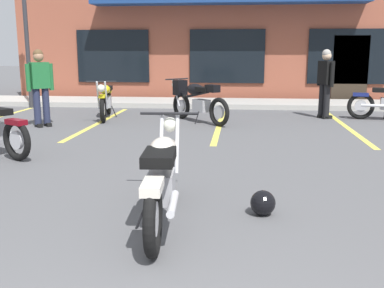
{
  "coord_description": "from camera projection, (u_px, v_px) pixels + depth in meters",
  "views": [
    {
      "loc": [
        0.46,
        -1.41,
        1.67
      ],
      "look_at": [
        -0.11,
        3.96,
        0.55
      ],
      "focal_mm": 42.8,
      "sensor_mm": 36.0,
      "label": 1
    }
  ],
  "objects": [
    {
      "name": "person_in_black_shirt",
      "position": [
        40.0,
        83.0,
        9.91
      ],
      "size": [
        0.51,
        0.48,
        1.68
      ],
      "color": "black",
      "rests_on": "ground_plane"
    },
    {
      "name": "brick_storefront_building",
      "position": [
        230.0,
        42.0,
        17.3
      ],
      "size": [
        14.09,
        6.41,
        3.9
      ],
      "color": "brown",
      "rests_on": "ground_plane"
    },
    {
      "name": "sidewalk_kerb",
      "position": [
        225.0,
        103.0,
        13.86
      ],
      "size": [
        22.0,
        1.8,
        0.14
      ],
      "primitive_type": "cube",
      "color": "#A8A59E",
      "rests_on": "ground_plane"
    },
    {
      "name": "motorcycle_foreground_classic",
      "position": [
        162.0,
        177.0,
        4.41
      ],
      "size": [
        0.66,
        2.11,
        0.98
      ],
      "color": "black",
      "rests_on": "ground_plane"
    },
    {
      "name": "motorcycle_silver_naked",
      "position": [
        106.0,
        100.0,
        11.22
      ],
      "size": [
        0.81,
        2.09,
        0.98
      ],
      "color": "black",
      "rests_on": "ground_plane"
    },
    {
      "name": "helmet_on_pavement",
      "position": [
        263.0,
        203.0,
        4.68
      ],
      "size": [
        0.26,
        0.26,
        0.26
      ],
      "color": "black",
      "rests_on": "ground_plane"
    },
    {
      "name": "motorcycle_blue_standard",
      "position": [
        196.0,
        99.0,
        10.66
      ],
      "size": [
        1.61,
        1.7,
        0.98
      ],
      "color": "black",
      "rests_on": "ground_plane"
    },
    {
      "name": "person_by_back_row",
      "position": [
        325.0,
        80.0,
        11.11
      ],
      "size": [
        0.39,
        0.58,
        1.68
      ],
      "color": "black",
      "rests_on": "ground_plane"
    },
    {
      "name": "painted_stall_lines",
      "position": [
        220.0,
        124.0,
        10.37
      ],
      "size": [
        11.28,
        4.8,
        0.01
      ],
      "color": "#DBCC4C",
      "rests_on": "ground_plane"
    },
    {
      "name": "ground_plane",
      "position": [
        201.0,
        187.0,
        5.66
      ],
      "size": [
        80.0,
        80.0,
        0.0
      ],
      "primitive_type": "plane",
      "color": "#515154"
    }
  ]
}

